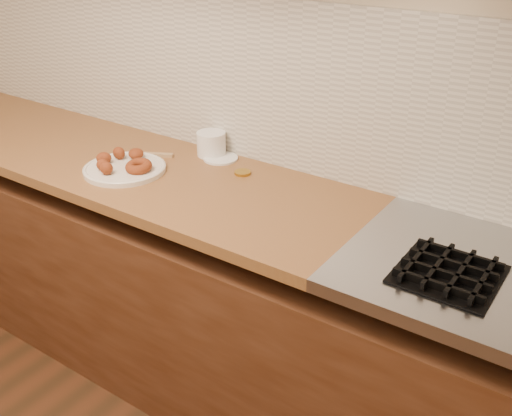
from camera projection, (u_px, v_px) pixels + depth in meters
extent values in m
cube|color=#C0B28F|center=(277.00, 42.00, 2.07)|extent=(4.00, 0.02, 2.70)
cube|color=#55311E|center=(229.00, 312.00, 2.28)|extent=(3.60, 0.60, 0.77)
cube|color=olive|center=(96.00, 156.00, 2.39)|extent=(2.30, 0.62, 0.04)
cube|color=beige|center=(274.00, 86.00, 2.13)|extent=(3.60, 0.02, 0.60)
cube|color=black|center=(448.00, 274.00, 1.59)|extent=(0.26, 0.26, 0.01)
cube|color=black|center=(416.00, 259.00, 1.63)|extent=(0.01, 0.24, 0.02)
cube|color=black|center=(437.00, 286.00, 1.51)|extent=(0.24, 0.01, 0.02)
cube|color=black|center=(438.00, 266.00, 1.60)|extent=(0.01, 0.24, 0.02)
cube|color=black|center=(445.00, 275.00, 1.56)|extent=(0.24, 0.01, 0.02)
cube|color=black|center=(460.00, 273.00, 1.56)|extent=(0.01, 0.24, 0.02)
cube|color=black|center=(453.00, 264.00, 1.60)|extent=(0.24, 0.01, 0.02)
cube|color=black|center=(484.00, 280.00, 1.53)|extent=(0.01, 0.24, 0.02)
cube|color=black|center=(460.00, 255.00, 1.65)|extent=(0.24, 0.01, 0.02)
cylinder|color=silver|center=(125.00, 169.00, 2.20)|extent=(0.30, 0.30, 0.02)
torus|color=brown|center=(139.00, 166.00, 2.16)|extent=(0.10, 0.11, 0.04)
ellipsoid|color=brown|center=(119.00, 153.00, 2.25)|extent=(0.05, 0.04, 0.05)
ellipsoid|color=brown|center=(104.00, 158.00, 2.21)|extent=(0.07, 0.07, 0.04)
ellipsoid|color=brown|center=(103.00, 165.00, 2.16)|extent=(0.06, 0.06, 0.04)
ellipsoid|color=brown|center=(106.00, 168.00, 2.12)|extent=(0.05, 0.04, 0.05)
ellipsoid|color=brown|center=(136.00, 154.00, 2.26)|extent=(0.08, 0.08, 0.04)
cylinder|color=white|center=(211.00, 144.00, 2.32)|extent=(0.12, 0.12, 0.09)
cylinder|color=white|center=(221.00, 158.00, 2.30)|extent=(0.15, 0.15, 0.01)
cylinder|color=#B48B2C|center=(243.00, 173.00, 2.18)|extent=(0.07, 0.07, 0.01)
cube|color=#A78456|center=(151.00, 155.00, 2.33)|extent=(0.16, 0.10, 0.01)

